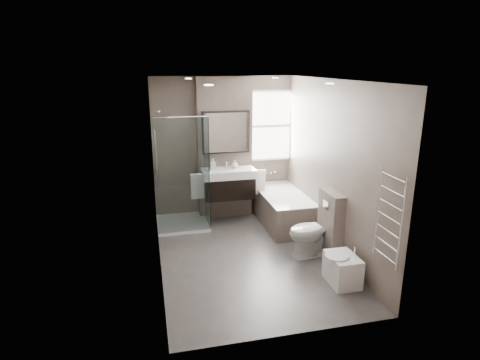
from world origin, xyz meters
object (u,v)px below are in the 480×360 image
object	(u,v)px
bidet	(342,269)
vanity	(228,183)
toilet	(314,231)
bathtub	(282,207)

from	to	relation	value
bidet	vanity	bearing A→B (deg)	112.28
vanity	toilet	bearing A→B (deg)	-59.07
toilet	bidet	distance (m)	0.88
toilet	bidet	bearing A→B (deg)	-5.14
vanity	bidet	bearing A→B (deg)	-67.72
vanity	toilet	distance (m)	1.92
bathtub	bidet	xyz separation A→B (m)	(0.09, -2.15, -0.11)
bathtub	toilet	bearing A→B (deg)	-88.01
vanity	bidet	world-z (taller)	vanity
bathtub	toilet	size ratio (longest dim) A/B	2.04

